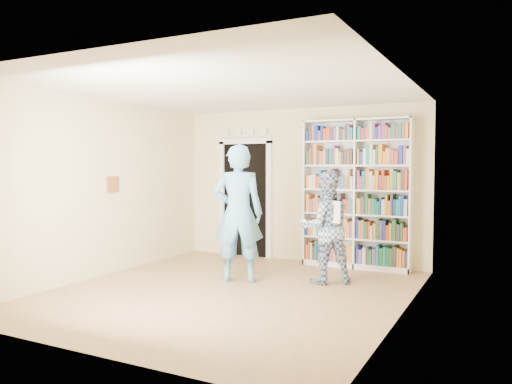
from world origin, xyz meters
TOP-DOWN VIEW (x-y plane):
  - floor at (0.00, 0.00)m, footprint 5.00×5.00m
  - ceiling at (0.00, 0.00)m, footprint 5.00×5.00m
  - wall_back at (0.00, 2.50)m, footprint 4.50×0.00m
  - wall_left at (-2.25, 0.00)m, footprint 0.00×5.00m
  - wall_right at (2.25, 0.00)m, footprint 0.00×5.00m
  - bookshelf at (1.06, 2.34)m, footprint 1.78×0.33m
  - doorway at (-1.10, 2.48)m, footprint 1.10×0.08m
  - wall_art at (-2.23, 0.20)m, footprint 0.03×0.25m
  - man_blue at (-0.20, 0.59)m, footprint 0.86×0.72m
  - man_plaid at (0.96, 1.09)m, footprint 0.99×0.95m
  - paper_sheet at (1.13, 0.92)m, footprint 0.22×0.04m

SIDE VIEW (x-z plane):
  - floor at x=0.00m, z-range 0.00..0.00m
  - man_plaid at x=0.96m, z-range 0.00..1.61m
  - man_blue at x=-0.20m, z-range 0.00..2.00m
  - paper_sheet at x=1.13m, z-range 0.89..1.20m
  - doorway at x=-1.10m, z-range -0.04..2.39m
  - bookshelf at x=1.06m, z-range 0.01..2.47m
  - wall_back at x=0.00m, z-range -0.90..3.60m
  - wall_left at x=-2.25m, z-range -1.15..3.85m
  - wall_right at x=2.25m, z-range -1.15..3.85m
  - wall_art at x=-2.23m, z-range 1.27..1.52m
  - ceiling at x=0.00m, z-range 2.70..2.70m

